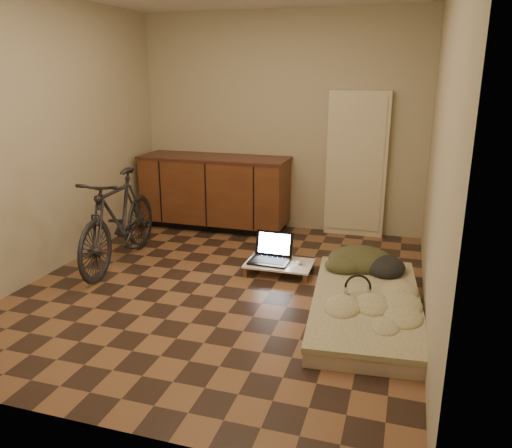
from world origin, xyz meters
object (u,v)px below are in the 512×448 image
(bicycle, at_px, (118,215))
(laptop, at_px, (271,255))
(futon, at_px, (366,306))
(lap_desk, at_px, (279,264))

(bicycle, height_order, laptop, bicycle)
(futon, xyz_separation_m, lap_desk, (-0.89, 0.66, 0.02))
(futon, distance_m, laptop, 1.21)
(bicycle, bearing_deg, lap_desk, 3.36)
(futon, xyz_separation_m, laptop, (-0.99, 0.69, 0.08))
(futon, distance_m, lap_desk, 1.11)
(bicycle, height_order, futon, bicycle)
(bicycle, bearing_deg, laptop, 5.15)
(futon, relative_size, lap_desk, 2.81)
(bicycle, relative_size, laptop, 4.19)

